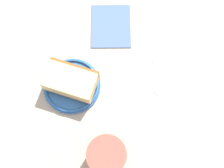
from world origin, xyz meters
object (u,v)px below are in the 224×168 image
object	(u,v)px
teaspoon	(156,81)
folded_napkin	(111,26)
small_plate	(72,86)
tea_mug	(107,157)
cake_slice	(71,81)

from	to	relation	value
teaspoon	folded_napkin	bearing A→B (deg)	115.52
small_plate	tea_mug	world-z (taller)	tea_mug
tea_mug	cake_slice	bearing A→B (deg)	105.19
small_plate	folded_napkin	world-z (taller)	small_plate
tea_mug	teaspoon	world-z (taller)	tea_mug
small_plate	teaspoon	size ratio (longest dim) A/B	1.06
small_plate	cake_slice	bearing A→B (deg)	60.83
small_plate	folded_napkin	bearing A→B (deg)	48.87
cake_slice	folded_napkin	bearing A→B (deg)	48.70
tea_mug	folded_napkin	bearing A→B (deg)	77.38
tea_mug	folded_napkin	size ratio (longest dim) A/B	0.88
teaspoon	small_plate	bearing A→B (deg)	172.58
teaspoon	folded_napkin	distance (cm)	18.00
teaspoon	folded_napkin	size ratio (longest dim) A/B	1.06
small_plate	tea_mug	size ratio (longest dim) A/B	1.27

